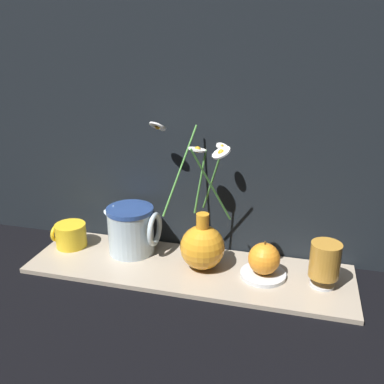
{
  "coord_description": "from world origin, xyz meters",
  "views": [
    {
      "loc": [
        0.26,
        -0.94,
        0.59
      ],
      "look_at": [
        0.01,
        0.0,
        0.22
      ],
      "focal_mm": 40.0,
      "sensor_mm": 36.0,
      "label": 1
    }
  ],
  "objects_px": {
    "yellow_mug": "(70,235)",
    "tea_glass": "(325,261)",
    "ceramic_pitcher": "(132,228)",
    "orange_fruit": "(264,259)",
    "vase_with_flowers": "(202,243)"
  },
  "relations": [
    {
      "from": "vase_with_flowers",
      "to": "ceramic_pitcher",
      "type": "distance_m",
      "value": 0.21
    },
    {
      "from": "ceramic_pitcher",
      "to": "tea_glass",
      "type": "relative_size",
      "value": 1.35
    },
    {
      "from": "ceramic_pitcher",
      "to": "tea_glass",
      "type": "bearing_deg",
      "value": -4.88
    },
    {
      "from": "ceramic_pitcher",
      "to": "orange_fruit",
      "type": "relative_size",
      "value": 1.74
    },
    {
      "from": "vase_with_flowers",
      "to": "ceramic_pitcher",
      "type": "height_order",
      "value": "vase_with_flowers"
    },
    {
      "from": "vase_with_flowers",
      "to": "ceramic_pitcher",
      "type": "xyz_separation_m",
      "value": [
        -0.21,
        0.03,
        0.0
      ]
    },
    {
      "from": "vase_with_flowers",
      "to": "yellow_mug",
      "type": "relative_size",
      "value": 3.82
    },
    {
      "from": "ceramic_pitcher",
      "to": "tea_glass",
      "type": "xyz_separation_m",
      "value": [
        0.51,
        -0.04,
        -0.01
      ]
    },
    {
      "from": "yellow_mug",
      "to": "ceramic_pitcher",
      "type": "xyz_separation_m",
      "value": [
        0.18,
        0.01,
        0.04
      ]
    },
    {
      "from": "orange_fruit",
      "to": "ceramic_pitcher",
      "type": "bearing_deg",
      "value": 174.11
    },
    {
      "from": "yellow_mug",
      "to": "tea_glass",
      "type": "bearing_deg",
      "value": -2.48
    },
    {
      "from": "yellow_mug",
      "to": "tea_glass",
      "type": "xyz_separation_m",
      "value": [
        0.69,
        -0.03,
        0.03
      ]
    },
    {
      "from": "vase_with_flowers",
      "to": "orange_fruit",
      "type": "distance_m",
      "value": 0.16
    },
    {
      "from": "yellow_mug",
      "to": "tea_glass",
      "type": "relative_size",
      "value": 0.85
    },
    {
      "from": "ceramic_pitcher",
      "to": "orange_fruit",
      "type": "bearing_deg",
      "value": -5.89
    }
  ]
}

